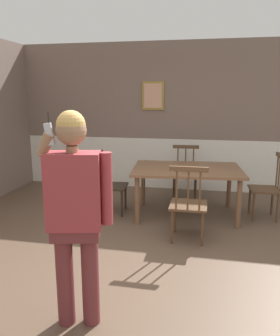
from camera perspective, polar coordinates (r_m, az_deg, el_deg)
name	(u,v)px	position (r m, az deg, el deg)	size (l,w,h in m)	color
ground_plane	(159,274)	(3.72, 3.20, -17.58)	(7.43, 7.43, 0.00)	brown
room_back_partition	(184,120)	(6.60, 7.57, 8.07)	(6.65, 0.17, 2.84)	#756056
dining_table	(187,173)	(5.18, 8.00, -0.90)	(1.73, 1.24, 0.76)	brown
chair_near_window	(188,204)	(4.33, 8.24, -6.11)	(0.47, 0.47, 1.02)	#513823
chair_by_doorway	(267,188)	(5.41, 20.85, -3.18)	(0.45, 0.45, 1.00)	#513823
chair_at_table_head	(185,173)	(6.14, 7.70, -0.77)	(0.50, 0.50, 0.94)	#513823
chair_opposite_corner	(110,184)	(5.33, -5.18, -2.77)	(0.49, 0.49, 0.98)	#2D2319
person_figure	(75,206)	(2.64, -10.96, -6.39)	(0.55, 0.31, 1.75)	brown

